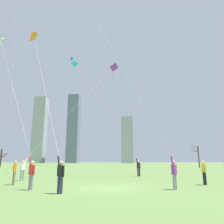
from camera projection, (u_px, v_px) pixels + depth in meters
The scene contains 15 objects.
ground_plane at pixel (109, 188), 12.97m from camera, with size 400.00×400.00×0.00m, color #5B7A3D.
kite_flyer_foreground_left_pink at pixel (160, 147), 11.57m from camera, with size 7.56×8.79×11.69m.
kite_flyer_midfield_left_white at pixel (25, 146), 13.07m from camera, with size 4.97×3.39×11.52m.
kite_flyer_midfield_center_orange at pixel (52, 131), 12.72m from camera, with size 5.30×7.13×13.51m.
kite_flyer_far_back_purple at pixel (44, 145), 19.28m from camera, with size 8.28×7.09×13.60m.
kite_flyer_foreground_right_teal at pixel (131, 155), 22.77m from camera, with size 7.58×2.25×12.45m.
bystander_watching_nearby at pixel (15, 171), 14.74m from camera, with size 0.29×0.49×1.62m.
bystander_strolling_midfield at pixel (204, 171), 14.76m from camera, with size 0.22×0.51×1.62m.
distant_kite_high_overhead_yellow at pixel (15, 13), 36.66m from camera, with size 4.64×5.28×30.27m.
distant_kite_drifting_left_blue at pixel (70, 69), 40.05m from camera, with size 0.71×7.87×21.41m.
bare_tree_center at pixel (198, 156), 50.91m from camera, with size 1.93×1.20×5.10m.
bare_tree_leftmost at pixel (1, 157), 54.09m from camera, with size 2.92×2.55×4.51m.
skyline_short_annex at pixel (127, 140), 137.03m from camera, with size 7.19×8.24×29.15m.
skyline_tall_tower at pixel (40, 129), 150.55m from camera, with size 8.34×8.01×54.42m.
skyline_slender_spire at pixel (74, 128), 147.79m from camera, with size 7.41×10.42×46.56m.
Camera 1 is at (0.50, -13.67, 1.63)m, focal length 34.27 mm.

